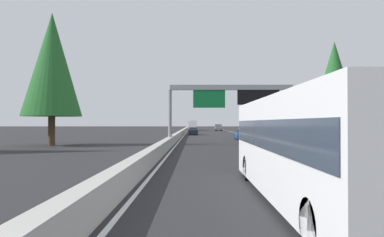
# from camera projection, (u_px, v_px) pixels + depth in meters

# --- Properties ---
(ground_plane) EXTENTS (320.00, 320.00, 0.00)m
(ground_plane) POSITION_uv_depth(u_px,v_px,m) (182.00, 136.00, 61.57)
(ground_plane) COLOR #262628
(median_barrier) EXTENTS (180.00, 0.56, 0.90)m
(median_barrier) POSITION_uv_depth(u_px,v_px,m) (184.00, 131.00, 81.58)
(median_barrier) COLOR #ADAAA3
(median_barrier) RESTS_ON ground
(shoulder_stripe_right) EXTENTS (160.00, 0.16, 0.01)m
(shoulder_stripe_right) POSITION_uv_depth(u_px,v_px,m) (241.00, 134.00, 71.49)
(shoulder_stripe_right) COLOR silver
(shoulder_stripe_right) RESTS_ON ground
(shoulder_stripe_median) EXTENTS (160.00, 0.16, 0.01)m
(shoulder_stripe_median) POSITION_uv_depth(u_px,v_px,m) (185.00, 134.00, 71.57)
(shoulder_stripe_median) COLOR silver
(shoulder_stripe_median) RESTS_ON ground
(sign_gantry_overhead) EXTENTS (0.50, 12.68, 6.14)m
(sign_gantry_overhead) POSITION_uv_depth(u_px,v_px,m) (233.00, 97.00, 35.56)
(sign_gantry_overhead) COLOR gray
(sign_gantry_overhead) RESTS_ON ground
(bus_distant_b) EXTENTS (11.50, 2.55, 3.10)m
(bus_distant_b) POSITION_uv_depth(u_px,v_px,m) (306.00, 144.00, 10.43)
(bus_distant_b) COLOR white
(bus_distant_b) RESTS_ON ground
(sedan_far_left) EXTENTS (4.40, 1.80, 1.47)m
(sedan_far_left) POSITION_uv_depth(u_px,v_px,m) (253.00, 137.00, 41.28)
(sedan_far_left) COLOR red
(sedan_far_left) RESTS_ON ground
(sedan_mid_left) EXTENTS (4.40, 1.80, 1.47)m
(sedan_mid_left) POSITION_uv_depth(u_px,v_px,m) (243.00, 135.00, 49.02)
(sedan_mid_left) COLOR #1E4793
(sedan_mid_left) RESTS_ON ground
(pickup_mid_center) EXTENTS (5.60, 2.00, 1.86)m
(pickup_mid_center) POSITION_uv_depth(u_px,v_px,m) (218.00, 128.00, 103.53)
(pickup_mid_center) COLOR slate
(pickup_mid_center) RESTS_ON ground
(box_truck_near_center) EXTENTS (8.50, 2.40, 2.95)m
(box_truck_near_center) POSITION_uv_depth(u_px,v_px,m) (193.00, 125.00, 104.99)
(box_truck_near_center) COLOR white
(box_truck_near_center) RESTS_ON ground
(sedan_far_right) EXTENTS (4.40, 1.80, 1.47)m
(sedan_far_right) POSITION_uv_depth(u_px,v_px,m) (193.00, 131.00, 67.23)
(sedan_far_right) COLOR black
(sedan_far_right) RESTS_ON ground
(minivan_far_center) EXTENTS (5.00, 1.95, 1.69)m
(minivan_far_center) POSITION_uv_depth(u_px,v_px,m) (193.00, 127.00, 114.94)
(minivan_far_center) COLOR slate
(minivan_far_center) RESTS_ON ground
(conifer_right_near) EXTENTS (4.71, 4.71, 10.70)m
(conifer_right_near) POSITION_uv_depth(u_px,v_px,m) (335.00, 82.00, 36.28)
(conifer_right_near) COLOR #4C3823
(conifer_right_near) RESTS_ON ground
(conifer_right_mid) EXTENTS (4.19, 4.19, 9.52)m
(conifer_right_mid) POSITION_uv_depth(u_px,v_px,m) (266.00, 105.00, 67.79)
(conifer_right_mid) COLOR #4C3823
(conifer_right_mid) RESTS_ON ground
(conifer_left_near) EXTENTS (6.01, 6.01, 13.66)m
(conifer_left_near) POSITION_uv_depth(u_px,v_px,m) (52.00, 64.00, 36.24)
(conifer_left_near) COLOR #4C3823
(conifer_left_near) RESTS_ON ground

